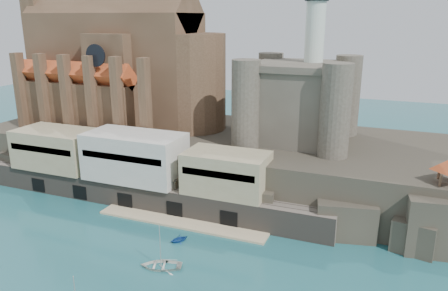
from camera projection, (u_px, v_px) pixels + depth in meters
ground at (105, 278)px, 57.81m from camera, size 300.00×300.00×0.00m
promontory at (218, 157)px, 91.54m from camera, size 100.00×36.00×10.00m
quay at (134, 171)px, 80.26m from camera, size 70.00×12.00×13.05m
church at (123, 69)px, 97.38m from camera, size 47.00×25.93×30.51m
castle_keep at (299, 98)px, 83.48m from camera, size 21.20×21.20×29.30m
rock_outcrop at (445, 222)px, 64.75m from camera, size 14.50×10.50×8.70m
boat_6 at (161, 267)px, 60.34m from camera, size 2.48×4.29×5.78m
boat_7 at (179, 241)px, 67.27m from camera, size 2.89×2.65×2.87m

